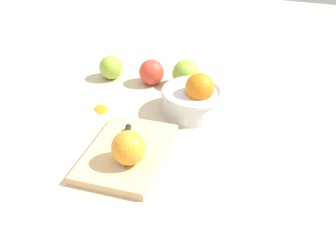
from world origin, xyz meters
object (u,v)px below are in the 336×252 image
at_px(knife, 125,141).
at_px(apple_front_left_2, 111,67).
at_px(bowl, 194,98).
at_px(cutting_board, 127,153).
at_px(apple_front_left, 152,72).
at_px(apple_back_left, 186,74).
at_px(orange_on_board, 129,148).

height_order(knife, apple_front_left_2, apple_front_left_2).
distance_m(bowl, cutting_board, 0.25).
distance_m(bowl, knife, 0.23).
height_order(bowl, cutting_board, bowl).
bearing_deg(bowl, knife, -27.68).
distance_m(apple_front_left, apple_back_left, 0.10).
xyz_separation_m(bowl, apple_back_left, (-0.13, -0.06, -0.00)).
xyz_separation_m(orange_on_board, apple_back_left, (-0.40, 0.01, -0.02)).
xyz_separation_m(cutting_board, orange_on_board, (0.04, 0.02, 0.05)).
height_order(cutting_board, orange_on_board, orange_on_board).
relative_size(bowl, knife, 1.08).
bearing_deg(bowl, cutting_board, -22.52).
relative_size(knife, apple_front_left, 2.07).
height_order(cutting_board, knife, knife).
bearing_deg(cutting_board, apple_back_left, 174.72).
bearing_deg(apple_front_left, apple_front_left_2, -87.53).
distance_m(knife, apple_back_left, 0.34).
height_order(apple_front_left, apple_front_left_2, apple_front_left).
height_order(bowl, apple_back_left, bowl).
distance_m(bowl, apple_back_left, 0.15).
bearing_deg(cutting_board, bowl, 157.48).
bearing_deg(apple_front_left_2, apple_front_left, 92.47).
distance_m(cutting_board, knife, 0.03).
bearing_deg(apple_front_left, cutting_board, 10.91).
bearing_deg(apple_back_left, bowl, 24.12).
distance_m(bowl, apple_front_left_2, 0.31).
xyz_separation_m(bowl, apple_front_left, (-0.12, -0.16, -0.01)).
bearing_deg(cutting_board, apple_front_left, -169.09).
distance_m(orange_on_board, apple_front_left, 0.39).
height_order(bowl, knife, bowl).
xyz_separation_m(apple_front_left, apple_front_left_2, (0.01, -0.13, -0.00)).
relative_size(apple_front_left, apple_back_left, 0.93).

